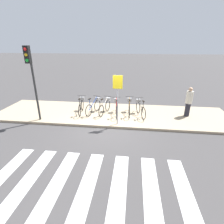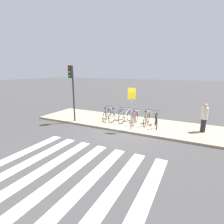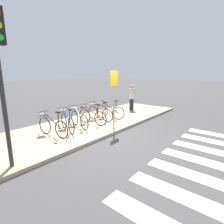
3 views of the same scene
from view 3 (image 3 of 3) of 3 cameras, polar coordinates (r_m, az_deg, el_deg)
ground_plane at (r=6.88m, az=0.02°, el=-7.72°), size 120.00×120.00×0.00m
sidewalk at (r=7.97m, az=-9.33°, el=-4.61°), size 12.90×3.33×0.12m
parked_bicycle_0 at (r=6.79m, az=-19.30°, el=-3.88°), size 0.46×1.55×0.96m
parked_bicycle_1 at (r=7.21m, az=-14.65°, el=-2.64°), size 0.64×1.48×0.96m
parked_bicycle_2 at (r=7.61m, az=-11.01°, el=-1.68°), size 0.54×1.52×0.96m
parked_bicycle_3 at (r=7.94m, az=-7.02°, el=-0.96°), size 0.46×1.55×0.96m
parked_bicycle_4 at (r=8.53m, az=-4.40°, el=0.03°), size 0.46×1.56×0.96m
parked_bicycle_5 at (r=8.88m, az=-1.23°, el=0.56°), size 0.59×1.50×0.96m
pedestrian at (r=10.94m, az=6.45°, el=4.82°), size 0.34×0.34×1.57m
traffic_light at (r=4.58m, az=-32.85°, el=14.55°), size 0.24×0.40×3.58m
sign_post at (r=7.05m, az=0.68°, el=7.18°), size 0.44×0.07×2.36m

